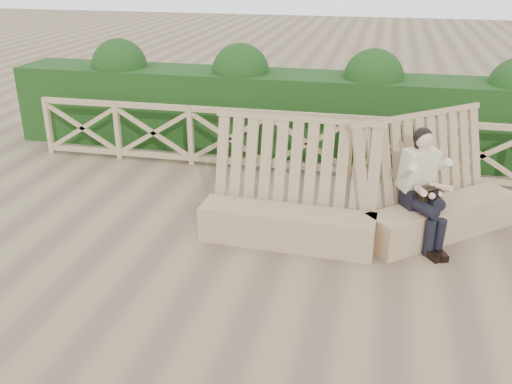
# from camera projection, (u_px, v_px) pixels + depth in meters

# --- Properties ---
(ground) EXTENTS (60.00, 60.00, 0.00)m
(ground) POSITION_uv_depth(u_px,v_px,m) (266.00, 274.00, 6.95)
(ground) COLOR brown
(ground) RESTS_ON ground
(bench) EXTENTS (4.24, 2.15, 1.62)m
(bench) POSITION_uv_depth(u_px,v_px,m) (364.00, 209.00, 7.70)
(bench) COLOR #926F53
(bench) RESTS_ON ground
(woman) EXTENTS (0.75, 0.98, 1.56)m
(woman) POSITION_uv_depth(u_px,v_px,m) (423.00, 184.00, 7.43)
(woman) COLOR black
(woman) RESTS_ON ground
(guardrail) EXTENTS (10.10, 0.09, 1.10)m
(guardrail) POSITION_uv_depth(u_px,v_px,m) (308.00, 143.00, 9.87)
(guardrail) COLOR #927154
(guardrail) RESTS_ON ground
(hedge) EXTENTS (12.00, 1.20, 1.50)m
(hedge) POSITION_uv_depth(u_px,v_px,m) (317.00, 115.00, 10.87)
(hedge) COLOR black
(hedge) RESTS_ON ground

